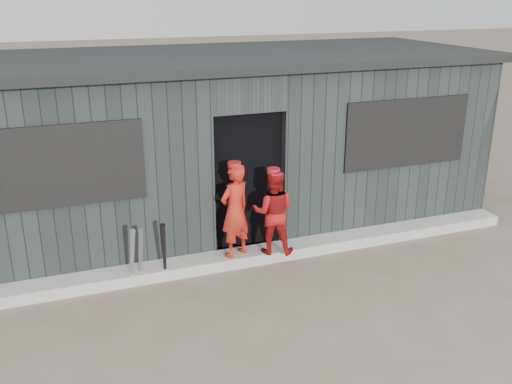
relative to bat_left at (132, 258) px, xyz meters
name	(u,v)px	position (x,y,z in m)	size (l,w,h in m)	color
ground	(313,330)	(1.69, -1.61, -0.42)	(80.00, 80.00, 0.00)	brown
curb	(255,255)	(1.69, 0.21, -0.35)	(8.00, 0.36, 0.15)	#A4A59F
bat_left	(132,258)	(0.00, 0.00, 0.00)	(0.07, 0.07, 0.87)	#92929A
bat_mid	(141,255)	(0.12, 0.11, -0.03)	(0.07, 0.07, 0.78)	gray
bat_right	(164,252)	(0.41, 0.05, -0.02)	(0.07, 0.07, 0.82)	black
player_red_left	(235,211)	(1.39, 0.17, 0.36)	(0.46, 0.30, 1.27)	red
player_red_right	(273,212)	(1.89, 0.09, 0.31)	(0.56, 0.44, 1.16)	maroon
player_grey_back	(282,198)	(2.28, 0.71, 0.24)	(0.65, 0.42, 1.33)	#B1B1B1
dugout	(218,140)	(1.69, 1.90, 0.86)	(8.30, 3.30, 2.62)	black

